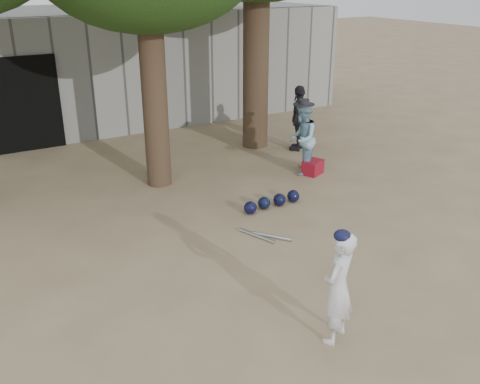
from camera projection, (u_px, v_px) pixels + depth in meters
ground at (239, 291)px, 7.13m from camera, size 70.00×70.00×0.00m
boy_player at (338, 288)px, 5.95m from camera, size 0.59×0.52×1.36m
spectator_blue at (302, 139)px, 11.04m from camera, size 0.91×0.92×1.50m
spectator_dark at (299, 118)px, 12.53m from camera, size 0.94×0.86×1.54m
red_bag at (313, 167)px, 11.21m from camera, size 0.51×0.46×0.30m
back_building at (51, 67)px, 14.80m from camera, size 16.00×5.24×3.00m
helmet_row at (272, 202)px, 9.61m from camera, size 1.19×0.28×0.23m
bat_pile at (264, 236)px, 8.55m from camera, size 0.57×0.77×0.06m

